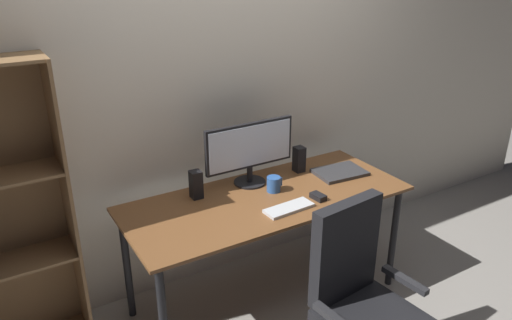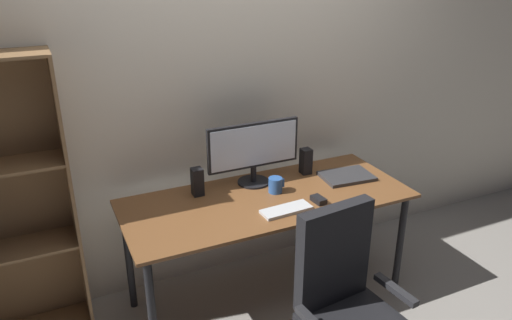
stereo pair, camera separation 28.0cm
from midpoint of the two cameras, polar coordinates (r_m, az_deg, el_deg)
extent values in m
plane|color=gray|center=(3.33, -1.34, -15.70)|extent=(12.00, 12.00, 0.00)
cube|color=beige|center=(3.17, -6.34, 8.54)|extent=(6.40, 0.10, 2.60)
cube|color=brown|center=(2.93, -1.47, -4.49)|extent=(1.71, 0.71, 0.02)
cylinder|color=black|center=(3.34, 13.26, -8.77)|extent=(0.04, 0.04, 0.72)
cylinder|color=black|center=(3.13, -17.23, -11.66)|extent=(0.04, 0.04, 0.72)
cylinder|color=black|center=(3.72, 7.01, -4.81)|extent=(0.04, 0.04, 0.72)
cylinder|color=black|center=(3.10, -3.32, -2.61)|extent=(0.20, 0.20, 0.01)
cylinder|color=black|center=(3.07, -3.34, -1.67)|extent=(0.04, 0.04, 0.10)
cube|color=black|center=(3.00, -3.42, 1.66)|extent=(0.59, 0.03, 0.28)
cube|color=silver|center=(2.99, -3.29, 1.57)|extent=(0.56, 0.01, 0.25)
cube|color=#B7BABC|center=(2.78, 0.94, -5.65)|extent=(0.30, 0.12, 0.02)
cube|color=black|center=(2.90, 4.45, -4.29)|extent=(0.06, 0.10, 0.03)
cylinder|color=#285193|center=(2.97, -0.65, -2.87)|extent=(0.08, 0.08, 0.09)
cube|color=#285193|center=(2.99, 0.17, -2.57)|extent=(0.02, 0.01, 0.05)
cube|color=#2D2D30|center=(3.24, 7.21, -1.46)|extent=(0.34, 0.26, 0.02)
cube|color=black|center=(2.92, -9.68, -2.87)|extent=(0.06, 0.07, 0.17)
cube|color=black|center=(3.23, 2.53, 0.05)|extent=(0.06, 0.07, 0.17)
cube|color=black|center=(2.44, 6.99, -10.35)|extent=(0.41, 0.11, 0.52)
cube|color=#232326|center=(2.30, 5.62, -18.00)|extent=(0.07, 0.26, 0.03)
cube|color=#232326|center=(2.58, 13.77, -13.38)|extent=(0.07, 0.26, 0.03)
cube|color=brown|center=(2.88, -23.45, -5.11)|extent=(0.02, 0.28, 1.63)
cube|color=brown|center=(3.00, -29.79, -5.28)|extent=(0.65, 0.01, 1.63)
cube|color=brown|center=(2.99, -28.71, -10.52)|extent=(0.61, 0.26, 0.02)
camera|label=1|loc=(0.14, -92.86, -1.21)|focal=34.67mm
camera|label=2|loc=(0.14, 87.14, 1.21)|focal=34.67mm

